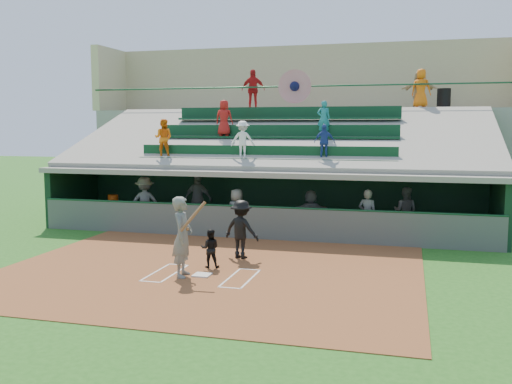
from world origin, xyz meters
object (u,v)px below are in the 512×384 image
(water_cooler, at_px, (113,200))
(trash_bin, at_px, (444,99))
(white_table, at_px, (114,214))
(batter_at_plate, at_px, (183,237))
(catcher, at_px, (210,248))
(home_plate, at_px, (202,275))

(water_cooler, distance_m, trash_bin, 14.83)
(white_table, height_order, trash_bin, trash_bin)
(batter_at_plate, relative_size, catcher, 1.96)
(home_plate, distance_m, catcher, 0.99)
(batter_at_plate, xyz_separation_m, white_table, (-5.68, 6.75, -0.65))
(home_plate, xyz_separation_m, white_table, (-6.12, 6.55, 0.37))
(catcher, bearing_deg, trash_bin, -132.32)
(water_cooler, bearing_deg, catcher, -43.04)
(trash_bin, bearing_deg, white_table, -151.90)
(white_table, bearing_deg, trash_bin, 33.87)
(catcher, distance_m, white_table, 8.31)
(batter_at_plate, distance_m, trash_bin, 15.62)
(catcher, bearing_deg, water_cooler, -57.64)
(home_plate, height_order, catcher, catcher)
(home_plate, bearing_deg, trash_bin, 64.10)
(home_plate, bearing_deg, white_table, 133.07)
(home_plate, distance_m, white_table, 8.97)
(catcher, relative_size, trash_bin, 1.19)
(home_plate, relative_size, water_cooler, 1.08)
(white_table, xyz_separation_m, trash_bin, (12.56, 6.70, 4.64))
(batter_at_plate, xyz_separation_m, water_cooler, (-5.67, 6.67, -0.08))
(catcher, relative_size, white_table, 1.26)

